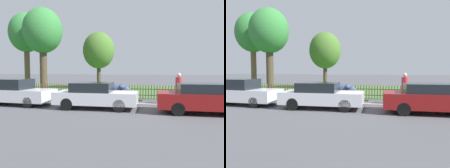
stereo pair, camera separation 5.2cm
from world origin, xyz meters
TOP-DOWN VIEW (x-y plane):
  - ground_plane at (0.00, 0.00)m, footprint 120.00×120.00m
  - kerb_stone at (0.00, 0.10)m, footprint 43.39×0.20m
  - grass_strip at (0.00, 8.50)m, footprint 43.39×11.44m
  - park_fence at (-0.00, 2.80)m, footprint 43.39×0.05m
  - parked_car_black_saloon at (-5.34, -1.07)m, footprint 4.47×1.76m
  - parked_car_navy_estate at (-0.51, -1.19)m, footprint 4.18×1.83m
  - parked_car_red_compact at (4.79, -1.28)m, footprint 4.59×1.86m
  - covered_motorcycle at (0.08, 1.15)m, footprint 2.07×0.87m
  - tree_nearest_kerb at (-10.98, 8.65)m, footprint 3.52×3.52m
  - tree_behind_motorcycle at (-7.95, 6.66)m, footprint 3.58×3.58m
  - tree_mid_park at (-3.53, 9.79)m, footprint 3.21×3.21m
  - pedestrian_by_lamp at (3.68, 0.92)m, footprint 0.42×0.42m

SIDE VIEW (x-z plane):
  - ground_plane at x=0.00m, z-range 0.00..0.00m
  - grass_strip at x=0.00m, z-range 0.00..0.01m
  - kerb_stone at x=0.00m, z-range 0.00..0.12m
  - park_fence at x=0.00m, z-range 0.00..0.92m
  - parked_car_navy_estate at x=-0.51m, z-range 0.02..1.33m
  - covered_motorcycle at x=0.08m, z-range 0.12..1.25m
  - parked_car_red_compact at x=4.79m, z-range 0.02..1.38m
  - parked_car_black_saloon at x=-5.34m, z-range -0.01..1.44m
  - pedestrian_by_lamp at x=3.68m, z-range 0.12..1.89m
  - tree_mid_park at x=-3.53m, z-range 0.98..6.70m
  - tree_behind_motorcycle at x=-7.95m, z-range 1.61..9.17m
  - tree_nearest_kerb at x=-10.98m, z-range 1.77..9.54m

